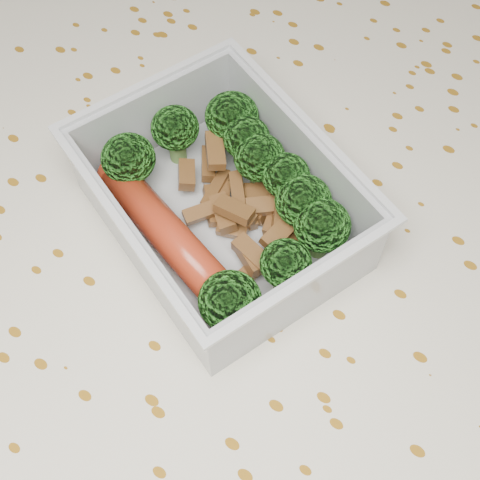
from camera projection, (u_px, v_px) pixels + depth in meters
The scene contains 7 objects.
ground_plane at pixel (242, 472), 1.12m from camera, with size 4.00×4.00×0.00m, color olive.
dining_table at pixel (244, 303), 0.55m from camera, with size 1.40×0.90×0.75m.
tablecloth at pixel (244, 274), 0.50m from camera, with size 1.46×0.96×0.19m.
lunch_container at pixel (221, 209), 0.46m from camera, with size 0.23×0.21×0.07m.
broccoli_florets at pixel (244, 187), 0.45m from camera, with size 0.18×0.16×0.05m.
meat_pile at pixel (243, 210), 0.47m from camera, with size 0.11×0.09×0.03m.
sausage at pixel (174, 241), 0.45m from camera, with size 0.16×0.07×0.03m.
Camera 1 is at (0.13, -0.20, 1.16)m, focal length 50.00 mm.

